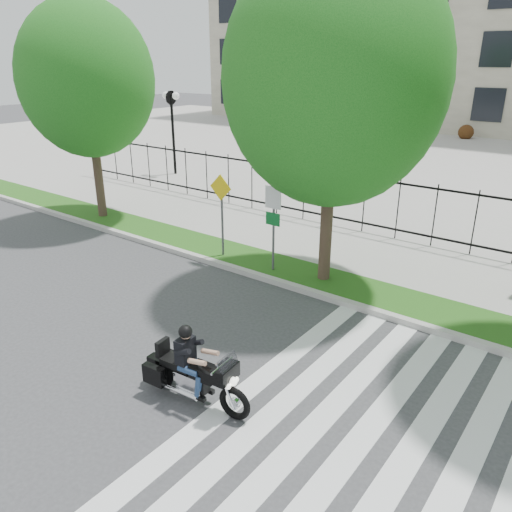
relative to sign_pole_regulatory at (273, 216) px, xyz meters
The scene contains 13 objects.
ground 4.93m from the sign_pole_regulatory, 83.58° to the right, with size 120.00×120.00×0.00m, color #39393C.
curb 1.81m from the sign_pole_regulatory, 42.93° to the right, with size 60.00×0.20×0.15m, color #B0ADA5.
grass_verge 1.78m from the sign_pole_regulatory, 35.79° to the left, with size 60.00×1.50×0.15m, color #1E5314.
sidewalk 3.36m from the sign_pole_regulatory, 79.83° to the left, with size 60.00×3.50×0.15m, color #A29E97.
plaza 20.50m from the sign_pole_regulatory, 88.56° to the left, with size 80.00×34.00×0.10m, color #A29E97.
crosswalk_stripes 7.24m from the sign_pole_regulatory, 40.61° to the right, with size 5.70×8.00×0.01m, color silver, non-canonical shape.
iron_fence 4.69m from the sign_pole_regulatory, 83.64° to the left, with size 30.00×0.06×2.00m, color black, non-canonical shape.
lamp_post_left 13.75m from the sign_pole_regulatory, 147.13° to the left, with size 1.06×0.70×4.25m.
street_tree_0 8.83m from the sign_pole_regulatory, behind, with size 4.64×4.64×7.56m.
street_tree_1 3.86m from the sign_pole_regulatory, 14.44° to the left, with size 5.34×5.34×8.23m.
sign_pole_regulatory is the anchor object (origin of this frame).
sign_pole_warning 1.86m from the sign_pole_regulatory, behind, with size 0.78×0.09×2.49m.
motorcycle_rider 5.95m from the sign_pole_regulatory, 68.49° to the right, with size 2.34×0.73×1.80m.
Camera 1 is at (6.95, -6.07, 5.73)m, focal length 35.00 mm.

